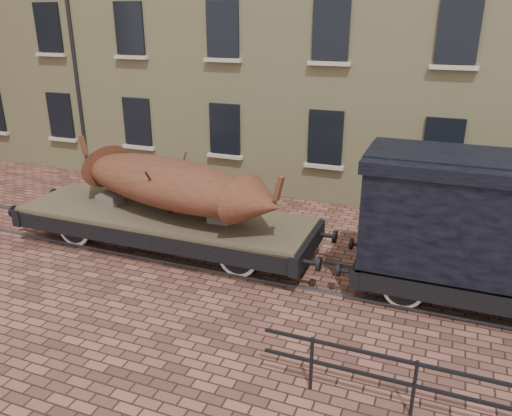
% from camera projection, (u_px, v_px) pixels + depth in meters
% --- Properties ---
extents(ground, '(90.00, 90.00, 0.00)m').
position_uv_depth(ground, '(235.00, 261.00, 12.58)').
color(ground, '#4E2E25').
extents(rail_track, '(30.00, 1.52, 0.06)m').
position_uv_depth(rail_track, '(235.00, 260.00, 12.56)').
color(rail_track, '#59595E').
rests_on(rail_track, ground).
extents(flatcar_wagon, '(8.75, 2.37, 1.32)m').
position_uv_depth(flatcar_wagon, '(164.00, 220.00, 12.96)').
color(flatcar_wagon, '#433A2B').
rests_on(flatcar_wagon, ground).
extents(iron_boat, '(6.73, 3.19, 1.61)m').
position_uv_depth(iron_boat, '(168.00, 183.00, 12.52)').
color(iron_boat, brown).
rests_on(iron_boat, flatcar_wagon).
extents(goods_van, '(6.23, 2.27, 3.22)m').
position_uv_depth(goods_van, '(504.00, 218.00, 9.88)').
color(goods_van, black).
rests_on(goods_van, ground).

